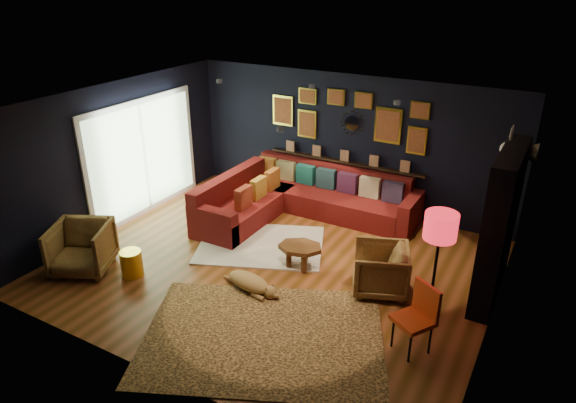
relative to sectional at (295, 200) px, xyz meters
The scene contains 20 objects.
floor 1.94m from the sectional, 71.24° to the right, with size 6.50×6.50×0.00m, color brown.
room_walls 2.29m from the sectional, 71.24° to the right, with size 6.50×6.50×6.50m.
sectional is the anchor object (origin of this frame).
ledge 1.22m from the sectional, 54.82° to the left, with size 3.20×0.12×0.04m, color black.
gallery_wall 1.84m from the sectional, 56.49° to the left, with size 3.15×0.04×1.02m.
sunburst_mirror 1.80m from the sectional, 51.91° to the left, with size 0.47×0.16×0.47m.
fireplace 3.88m from the sectional, 13.77° to the right, with size 0.31×1.60×2.20m.
deer_head 4.15m from the sectional, ahead, with size 0.50×0.28×0.45m.
sliding_door 2.97m from the sectional, 155.08° to the right, with size 0.06×2.80×2.20m.
ceiling_spots 2.53m from the sectional, 58.65° to the right, with size 3.30×2.50×0.06m.
shag_rug 1.39m from the sectional, 87.15° to the right, with size 2.09×1.52×0.03m, color white.
leopard_rug 3.65m from the sectional, 67.80° to the right, with size 3.07×2.19×0.02m, color tan.
coffee_table 1.90m from the sectional, 58.96° to the right, with size 0.83×0.70×0.36m.
pouf 1.15m from the sectional, 127.06° to the right, with size 0.49×0.49×0.32m, color maroon.
armchair_left 3.89m from the sectional, 119.85° to the right, with size 0.84×0.79×0.86m, color #CB9347.
armchair_right 2.83m from the sectional, 35.29° to the right, with size 0.76×0.72×0.79m, color #CB9347.
gold_stool 3.33m from the sectional, 110.66° to the right, with size 0.33×0.33×0.41m, color gold.
orange_chair 4.09m from the sectional, 39.78° to the right, with size 0.59×0.59×0.90m.
floor_lamp 3.76m from the sectional, 30.83° to the right, with size 0.43×0.43×1.55m.
dog 2.64m from the sectional, 76.28° to the right, with size 1.03×0.51×0.32m, color #A27C46, non-canonical shape.
Camera 1 is at (3.65, -6.04, 4.34)m, focal length 32.00 mm.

